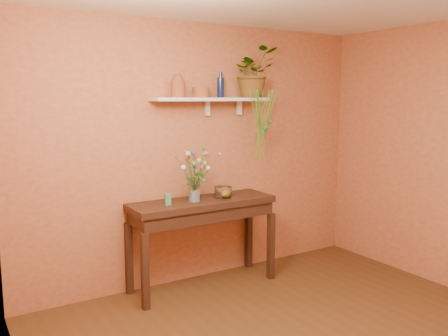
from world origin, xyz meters
name	(u,v)px	position (x,y,z in m)	size (l,w,h in m)	color
room	(339,181)	(0.00, 0.00, 1.35)	(4.04, 4.04, 2.70)	#513118
sideboard	(203,212)	(-0.14, 1.74, 0.78)	(1.50, 0.48, 0.91)	#372114
wall_shelf	(213,100)	(0.06, 1.87, 1.92)	(1.30, 0.24, 0.19)	white
terracotta_jug	(178,86)	(-0.33, 1.88, 2.05)	(0.15, 0.15, 0.23)	#9E4F2E
terracotta_pot	(201,92)	(-0.09, 1.85, 1.99)	(0.17, 0.17, 0.10)	#9E4F2E
blue_bottle	(220,87)	(0.16, 1.89, 2.05)	(0.09, 0.09, 0.27)	#0E1A42
spider_plant	(253,73)	(0.57, 1.88, 2.21)	(0.48, 0.42, 0.54)	#287C29
plant_fronds	(264,123)	(0.59, 1.70, 1.67)	(0.35, 0.33, 0.76)	#287C29
glass_vase	(194,192)	(-0.25, 1.70, 1.01)	(0.11, 0.11, 0.24)	white
bouquet	(196,165)	(-0.23, 1.70, 1.28)	(0.45, 0.47, 0.42)	#386B28
glass_bowl	(223,192)	(0.10, 1.73, 0.96)	(0.18, 0.18, 0.11)	white
lemon	(225,193)	(0.11, 1.71, 0.95)	(0.07, 0.07, 0.07)	yellow
carton	(168,199)	(-0.54, 1.70, 0.97)	(0.06, 0.04, 0.11)	#2E657C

